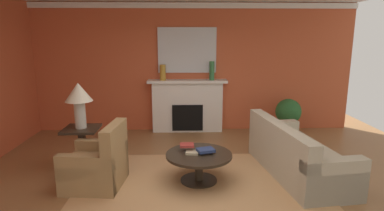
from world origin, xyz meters
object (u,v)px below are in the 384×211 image
object	(u,v)px
sofa	(295,156)
vase_mantel_left	(163,72)
armchair_near_window	(97,166)
fireplace	(187,107)
coffee_table	(199,161)
potted_plant	(288,114)
table_lamp	(79,97)
vase_mantel_right	(212,71)
mantel_mirror	(187,50)
side_table	(82,145)

from	to	relation	value
sofa	vase_mantel_left	xyz separation A→B (m)	(-2.24, 2.38, 1.08)
armchair_near_window	fireplace	bearing A→B (deg)	63.51
armchair_near_window	coffee_table	xyz separation A→B (m)	(1.50, 0.10, 0.03)
armchair_near_window	potted_plant	size ratio (longest dim) A/B	1.14
sofa	armchair_near_window	distance (m)	3.08
fireplace	table_lamp	bearing A→B (deg)	-130.72
armchair_near_window	vase_mantel_right	distance (m)	3.50
table_lamp	mantel_mirror	bearing A→B (deg)	50.87
vase_mantel_right	vase_mantel_left	bearing A→B (deg)	180.00
vase_mantel_left	sofa	bearing A→B (deg)	-46.78
potted_plant	vase_mantel_left	bearing A→B (deg)	172.45
mantel_mirror	table_lamp	size ratio (longest dim) A/B	1.76
side_table	vase_mantel_left	size ratio (longest dim) A/B	2.02
sofa	vase_mantel_right	size ratio (longest dim) A/B	5.24
side_table	vase_mantel_left	world-z (taller)	vase_mantel_left
fireplace	vase_mantel_left	bearing A→B (deg)	-174.85
armchair_near_window	coffee_table	size ratio (longest dim) A/B	0.95
fireplace	coffee_table	world-z (taller)	fireplace
fireplace	vase_mantel_right	xyz separation A→B (m)	(0.55, -0.05, 0.85)
side_table	vase_mantel_right	xyz separation A→B (m)	(2.34, 2.03, 1.02)
fireplace	armchair_near_window	distance (m)	3.09
fireplace	mantel_mirror	world-z (taller)	mantel_mirror
fireplace	side_table	world-z (taller)	fireplace
sofa	table_lamp	bearing A→B (deg)	174.19
armchair_near_window	side_table	size ratio (longest dim) A/B	1.36
mantel_mirror	fireplace	bearing A→B (deg)	-90.00
sofa	potted_plant	world-z (taller)	sofa
armchair_near_window	side_table	bearing A→B (deg)	121.43
side_table	table_lamp	bearing A→B (deg)	0.00
vase_mantel_right	potted_plant	xyz separation A→B (m)	(1.67, -0.37, -0.93)
fireplace	sofa	size ratio (longest dim) A/B	0.82
potted_plant	table_lamp	bearing A→B (deg)	-157.48
mantel_mirror	side_table	xyz separation A→B (m)	(-1.79, -2.20, -1.46)
side_table	potted_plant	distance (m)	4.34
coffee_table	table_lamp	bearing A→B (deg)	163.08
vase_mantel_left	coffee_table	bearing A→B (deg)	-75.46
coffee_table	side_table	distance (m)	2.01
armchair_near_window	table_lamp	size ratio (longest dim) A/B	1.27
side_table	coffee_table	bearing A→B (deg)	-16.92
coffee_table	potted_plant	world-z (taller)	potted_plant
vase_mantel_left	potted_plant	distance (m)	2.93
side_table	table_lamp	size ratio (longest dim) A/B	0.93
armchair_near_window	vase_mantel_right	size ratio (longest dim) A/B	2.26
coffee_table	potted_plant	bearing A→B (deg)	47.02
table_lamp	sofa	bearing A→B (deg)	-5.81
sofa	potted_plant	xyz separation A→B (m)	(0.53, 2.02, 0.19)
mantel_mirror	vase_mantel_left	size ratio (longest dim) A/B	3.80
table_lamp	potted_plant	size ratio (longest dim) A/B	0.90
fireplace	side_table	distance (m)	2.75
vase_mantel_right	sofa	bearing A→B (deg)	-64.44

